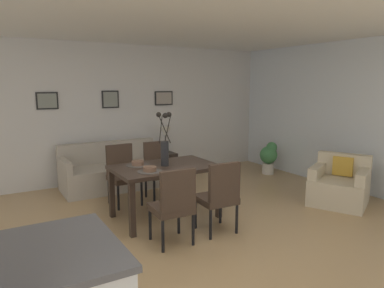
% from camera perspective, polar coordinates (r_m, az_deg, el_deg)
% --- Properties ---
extents(ground_plane, '(9.00, 9.00, 0.00)m').
position_cam_1_polar(ground_plane, '(4.31, -1.37, -15.82)').
color(ground_plane, tan).
extents(back_wall_panel, '(9.00, 0.10, 2.60)m').
position_cam_1_polar(back_wall_panel, '(6.94, -14.72, 4.73)').
color(back_wall_panel, silver).
rests_on(back_wall_panel, ground).
extents(side_window_wall, '(0.10, 6.30, 2.60)m').
position_cam_1_polar(side_window_wall, '(6.75, 24.93, 4.03)').
color(side_window_wall, white).
rests_on(side_window_wall, ground).
extents(ceiling_panel, '(9.00, 7.20, 0.08)m').
position_cam_1_polar(ceiling_panel, '(4.32, -4.29, 20.12)').
color(ceiling_panel, white).
extents(dining_table, '(1.40, 0.90, 0.74)m').
position_cam_1_polar(dining_table, '(4.93, -4.36, -4.52)').
color(dining_table, '#33261E').
rests_on(dining_table, ground).
extents(dining_chair_near_left, '(0.46, 0.46, 0.92)m').
position_cam_1_polar(dining_chair_near_left, '(4.12, -2.93, -9.39)').
color(dining_chair_near_left, '#3D2D23').
rests_on(dining_chair_near_left, ground).
extents(dining_chair_near_right, '(0.46, 0.46, 0.92)m').
position_cam_1_polar(dining_chair_near_right, '(5.63, -11.07, -4.34)').
color(dining_chair_near_right, '#3D2D23').
rests_on(dining_chair_near_right, ground).
extents(dining_chair_far_left, '(0.46, 0.46, 0.92)m').
position_cam_1_polar(dining_chair_far_left, '(4.44, 4.40, -7.97)').
color(dining_chair_far_left, '#3D2D23').
rests_on(dining_chair_far_left, ground).
extents(dining_chair_far_right, '(0.47, 0.47, 0.92)m').
position_cam_1_polar(dining_chair_far_right, '(5.83, -5.34, -3.73)').
color(dining_chair_far_right, '#3D2D23').
rests_on(dining_chair_far_right, ground).
extents(centerpiece_vase, '(0.21, 0.23, 0.73)m').
position_cam_1_polar(centerpiece_vase, '(4.86, -4.41, -0.23)').
color(centerpiece_vase, '#232326').
rests_on(centerpiece_vase, dining_table).
extents(placemat_near_left, '(0.32, 0.32, 0.01)m').
position_cam_1_polar(placemat_near_left, '(4.60, -6.78, -4.38)').
color(placemat_near_left, '#4C4742').
rests_on(placemat_near_left, dining_table).
extents(bowl_near_left, '(0.17, 0.17, 0.07)m').
position_cam_1_polar(bowl_near_left, '(4.59, -6.79, -3.93)').
color(bowl_near_left, brown).
rests_on(bowl_near_left, dining_table).
extents(placemat_near_right, '(0.32, 0.32, 0.01)m').
position_cam_1_polar(placemat_near_right, '(4.97, -8.67, -3.39)').
color(placemat_near_right, '#4C4742').
rests_on(placemat_near_right, dining_table).
extents(bowl_near_right, '(0.17, 0.17, 0.07)m').
position_cam_1_polar(bowl_near_right, '(4.96, -8.68, -2.98)').
color(bowl_near_right, brown).
rests_on(bowl_near_right, dining_table).
extents(sofa, '(1.79, 0.84, 0.80)m').
position_cam_1_polar(sofa, '(6.59, -12.54, -4.43)').
color(sofa, '#B2A899').
rests_on(sofa, ground).
extents(side_table, '(0.36, 0.36, 0.52)m').
position_cam_1_polar(side_table, '(7.02, -4.23, -3.53)').
color(side_table, black).
rests_on(side_table, ground).
extents(table_lamp, '(0.22, 0.22, 0.51)m').
position_cam_1_polar(table_lamp, '(6.90, -4.30, 1.59)').
color(table_lamp, '#4C4C51').
rests_on(table_lamp, side_table).
extents(armchair, '(1.07, 1.07, 0.75)m').
position_cam_1_polar(armchair, '(6.04, 22.57, -6.17)').
color(armchair, beige).
rests_on(armchair, ground).
extents(framed_picture_left, '(0.36, 0.03, 0.30)m').
position_cam_1_polar(framed_picture_left, '(6.66, -22.20, 6.44)').
color(framed_picture_left, black).
extents(framed_picture_center, '(0.32, 0.03, 0.33)m').
position_cam_1_polar(framed_picture_center, '(6.91, -12.95, 6.99)').
color(framed_picture_center, black).
extents(framed_picture_right, '(0.39, 0.03, 0.28)m').
position_cam_1_polar(framed_picture_right, '(7.33, -4.55, 7.34)').
color(framed_picture_right, black).
extents(potted_plant, '(0.36, 0.36, 0.67)m').
position_cam_1_polar(potted_plant, '(7.54, 12.23, -1.93)').
color(potted_plant, silver).
rests_on(potted_plant, ground).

